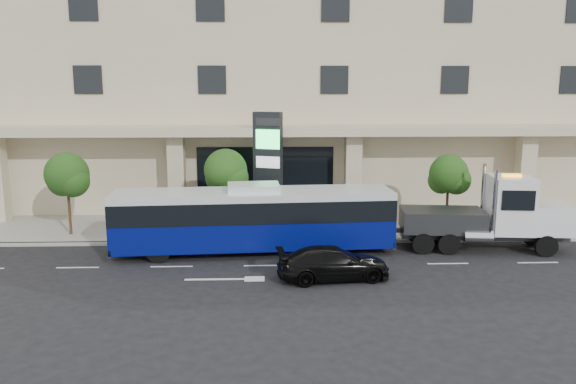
# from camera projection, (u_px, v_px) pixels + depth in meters

# --- Properties ---
(ground) EXTENTS (120.00, 120.00, 0.00)m
(ground) POSITION_uv_depth(u_px,v_px,m) (265.00, 255.00, 25.70)
(ground) COLOR black
(ground) RESTS_ON ground
(sidewalk) EXTENTS (120.00, 6.00, 0.15)m
(sidewalk) POSITION_uv_depth(u_px,v_px,m) (265.00, 227.00, 30.60)
(sidewalk) COLOR gray
(sidewalk) RESTS_ON ground
(curb) EXTENTS (120.00, 0.30, 0.15)m
(curb) POSITION_uv_depth(u_px,v_px,m) (265.00, 242.00, 27.65)
(curb) COLOR gray
(curb) RESTS_ON ground
(convention_center) EXTENTS (60.00, 17.60, 20.00)m
(convention_center) POSITION_uv_depth(u_px,v_px,m) (265.00, 52.00, 39.01)
(convention_center) COLOR #BCAB8D
(convention_center) RESTS_ON ground
(tree_left) EXTENTS (2.27, 2.20, 4.22)m
(tree_left) POSITION_uv_depth(u_px,v_px,m) (67.00, 177.00, 28.32)
(tree_left) COLOR #422B19
(tree_left) RESTS_ON sidewalk
(tree_mid) EXTENTS (2.28, 2.20, 4.38)m
(tree_mid) POSITION_uv_depth(u_px,v_px,m) (226.00, 174.00, 28.56)
(tree_mid) COLOR #422B19
(tree_mid) RESTS_ON sidewalk
(tree_right) EXTENTS (2.10, 2.00, 4.04)m
(tree_right) POSITION_uv_depth(u_px,v_px,m) (449.00, 177.00, 28.99)
(tree_right) COLOR #422B19
(tree_right) RESTS_ON sidewalk
(city_bus) EXTENTS (12.94, 3.56, 3.24)m
(city_bus) POSITION_uv_depth(u_px,v_px,m) (254.00, 218.00, 25.89)
(city_bus) COLOR black
(city_bus) RESTS_ON ground
(tow_truck) EXTENTS (8.79, 2.96, 3.98)m
(tow_truck) POSITION_uv_depth(u_px,v_px,m) (492.00, 216.00, 26.34)
(tow_truck) COLOR #2D3033
(tow_truck) RESTS_ON ground
(black_sedan) EXTENTS (4.70, 2.39, 1.31)m
(black_sedan) POSITION_uv_depth(u_px,v_px,m) (333.00, 263.00, 22.44)
(black_sedan) COLOR black
(black_sedan) RESTS_ON ground
(signage_pylon) EXTENTS (1.62, 1.06, 6.15)m
(signage_pylon) POSITION_uv_depth(u_px,v_px,m) (268.00, 168.00, 30.36)
(signage_pylon) COLOR black
(signage_pylon) RESTS_ON sidewalk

